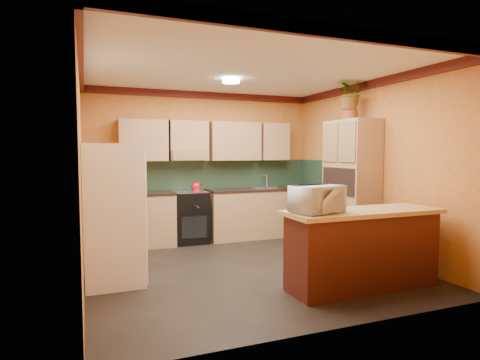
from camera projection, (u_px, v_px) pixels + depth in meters
name	position (u px, v px, depth m)	size (l,w,h in m)	color
room_shell	(240.00, 118.00, 5.70)	(4.24, 4.24, 2.72)	black
base_cabinets_back	(223.00, 216.00, 7.32)	(3.65, 0.60, 0.88)	tan
countertop_back	(223.00, 191.00, 7.29)	(3.65, 0.62, 0.04)	black
stove	(190.00, 217.00, 7.09)	(0.58, 0.58, 0.91)	black
kettle	(196.00, 186.00, 7.04)	(0.17, 0.17, 0.18)	#B00B1A
sink	(262.00, 187.00, 7.57)	(0.48, 0.40, 0.03)	silver
base_cabinets_right	(319.00, 217.00, 7.12)	(0.60, 0.80, 0.88)	tan
countertop_right	(319.00, 192.00, 7.09)	(0.62, 0.80, 0.04)	black
fridge	(114.00, 215.00, 4.82)	(0.68, 0.66, 1.70)	white
pantry	(351.00, 187.00, 6.31)	(0.48, 0.90, 2.10)	tan
fern_pot	(350.00, 115.00, 6.28)	(0.22, 0.22, 0.16)	brown
fern	(351.00, 93.00, 6.26)	(0.47, 0.41, 0.52)	tan
breakfast_bar	(362.00, 251.00, 4.71)	(1.80, 0.55, 0.88)	#451710
bar_top	(363.00, 212.00, 4.68)	(1.90, 0.65, 0.05)	tan
microwave	(317.00, 199.00, 4.44)	(0.55, 0.37, 0.31)	white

